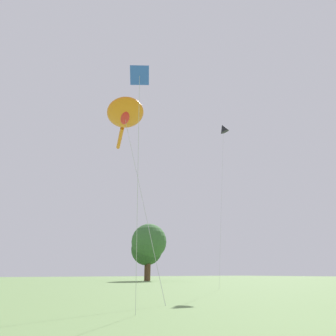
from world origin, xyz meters
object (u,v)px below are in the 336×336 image
big_show_kite (125,115)px  small_kite_delta_white (139,85)px  tree_shrub_far (147,249)px  small_kite_triangle_green (223,129)px  tree_pine_center (149,242)px

big_show_kite → small_kite_delta_white: 9.08m
tree_shrub_far → big_show_kite: bearing=-121.2°
big_show_kite → tree_shrub_far: size_ratio=1.29×
big_show_kite → tree_shrub_far: (24.57, 40.60, -5.96)m
small_kite_triangle_green → tree_shrub_far: (8.23, 34.37, -12.40)m
tree_shrub_far → tree_pine_center: bearing=-92.6°
small_kite_delta_white → small_kite_triangle_green: bearing=-23.1°
big_show_kite → tree_pine_center: size_ratio=1.08×
small_kite_triangle_green → tree_shrub_far: bearing=1.7°
small_kite_delta_white → tree_pine_center: size_ratio=0.82×
small_kite_delta_white → tree_pine_center: bearing=0.6°
small_kite_delta_white → tree_shrub_far: (27.40, 48.52, -2.50)m
big_show_kite → small_kite_triangle_green: 18.64m
small_kite_delta_white → tree_shrub_far: size_ratio=0.98×
small_kite_triangle_green → tree_shrub_far: 37.46m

